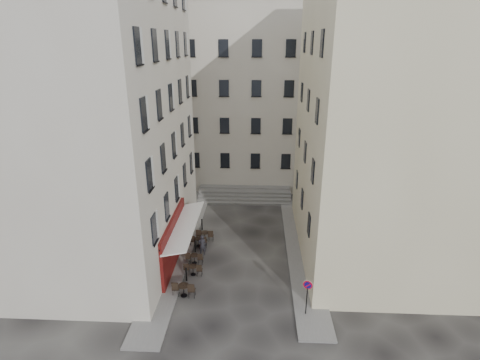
# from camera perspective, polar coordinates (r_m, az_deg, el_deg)

# --- Properties ---
(ground) EXTENTS (90.00, 90.00, 0.00)m
(ground) POSITION_cam_1_polar(r_m,az_deg,el_deg) (25.87, -0.41, -13.99)
(ground) COLOR black
(ground) RESTS_ON ground
(sidewalk_left) EXTENTS (2.00, 22.00, 0.12)m
(sidewalk_left) POSITION_cam_1_polar(r_m,az_deg,el_deg) (29.75, -8.76, -9.13)
(sidewalk_left) COLOR slate
(sidewalk_left) RESTS_ON ground
(sidewalk_right) EXTENTS (2.00, 18.00, 0.12)m
(sidewalk_right) POSITION_cam_1_polar(r_m,az_deg,el_deg) (28.52, 9.16, -10.56)
(sidewalk_right) COLOR slate
(sidewalk_right) RESTS_ON ground
(building_left) EXTENTS (12.20, 16.20, 20.60)m
(building_left) POSITION_cam_1_polar(r_m,az_deg,el_deg) (27.32, -22.99, 9.77)
(building_left) COLOR beige
(building_left) RESTS_ON ground
(building_right) EXTENTS (12.20, 14.20, 18.60)m
(building_right) POSITION_cam_1_polar(r_m,az_deg,el_deg) (26.99, 23.06, 7.47)
(building_right) COLOR beige
(building_right) RESTS_ON ground
(building_back) EXTENTS (18.20, 10.20, 18.60)m
(building_back) POSITION_cam_1_polar(r_m,az_deg,el_deg) (40.70, -0.34, 12.96)
(building_back) COLOR beige
(building_back) RESTS_ON ground
(cafe_storefront) EXTENTS (1.74, 7.30, 3.50)m
(cafe_storefront) POSITION_cam_1_polar(r_m,az_deg,el_deg) (26.28, -9.85, -8.91)
(cafe_storefront) COLOR #490A0C
(cafe_storefront) RESTS_ON ground
(stone_steps) EXTENTS (9.00, 3.15, 0.80)m
(stone_steps) POSITION_cam_1_polar(r_m,az_deg,el_deg) (36.76, 0.69, -2.31)
(stone_steps) COLOR slate
(stone_steps) RESTS_ON ground
(bollard_near) EXTENTS (0.12, 0.12, 0.98)m
(bollard_near) POSITION_cam_1_polar(r_m,az_deg,el_deg) (25.12, -8.19, -13.94)
(bollard_near) COLOR black
(bollard_near) RESTS_ON ground
(bollard_mid) EXTENTS (0.12, 0.12, 0.98)m
(bollard_mid) POSITION_cam_1_polar(r_m,az_deg,el_deg) (28.02, -6.87, -9.92)
(bollard_mid) COLOR black
(bollard_mid) RESTS_ON ground
(bollard_far) EXTENTS (0.12, 0.12, 0.98)m
(bollard_far) POSITION_cam_1_polar(r_m,az_deg,el_deg) (31.05, -5.82, -6.67)
(bollard_far) COLOR black
(bollard_far) RESTS_ON ground
(no_parking_sign) EXTENTS (0.51, 0.19, 2.32)m
(no_parking_sign) POSITION_cam_1_polar(r_m,az_deg,el_deg) (21.88, 10.22, -16.34)
(no_parking_sign) COLOR black
(no_parking_sign) RESTS_ON ground
(bistro_table_a) EXTENTS (1.41, 0.66, 0.99)m
(bistro_table_a) POSITION_cam_1_polar(r_m,az_deg,el_deg) (23.85, -8.56, -16.12)
(bistro_table_a) COLOR black
(bistro_table_a) RESTS_ON ground
(bistro_table_b) EXTENTS (1.24, 0.58, 0.87)m
(bistro_table_b) POSITION_cam_1_polar(r_m,az_deg,el_deg) (25.63, -7.16, -13.33)
(bistro_table_b) COLOR black
(bistro_table_b) RESTS_ON ground
(bistro_table_c) EXTENTS (1.23, 0.58, 0.86)m
(bistro_table_c) POSITION_cam_1_polar(r_m,az_deg,el_deg) (26.78, -6.97, -11.71)
(bistro_table_c) COLOR black
(bistro_table_c) RESTS_ON ground
(bistro_table_d) EXTENTS (1.27, 0.60, 0.89)m
(bistro_table_d) POSITION_cam_1_polar(r_m,az_deg,el_deg) (28.72, -6.34, -9.24)
(bistro_table_d) COLOR black
(bistro_table_d) RESTS_ON ground
(bistro_table_e) EXTENTS (1.34, 0.63, 0.94)m
(bistro_table_e) POSITION_cam_1_polar(r_m,az_deg,el_deg) (29.41, -5.36, -8.38)
(bistro_table_e) COLOR black
(bistro_table_e) RESTS_ON ground
(pedestrian) EXTENTS (0.61, 0.43, 1.60)m
(pedestrian) POSITION_cam_1_polar(r_m,az_deg,el_deg) (27.53, -5.78, -9.82)
(pedestrian) COLOR black
(pedestrian) RESTS_ON ground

